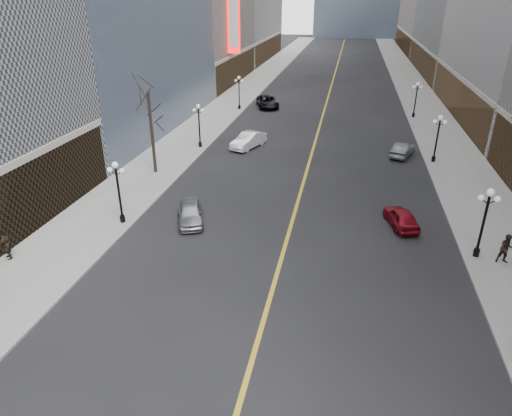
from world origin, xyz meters
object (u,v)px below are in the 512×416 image
at_px(streetlamp_east_2, 438,134).
at_px(car_sb_mid, 401,217).
at_px(car_nb_mid, 248,140).
at_px(streetlamp_west_2, 199,121).
at_px(streetlamp_east_3, 416,96).
at_px(car_nb_near, 190,213).
at_px(streetlamp_west_1, 118,186).
at_px(streetlamp_west_3, 239,89).
at_px(car_nb_far, 268,102).
at_px(streetlamp_east_1, 485,216).
at_px(car_sb_far, 403,150).

xyz_separation_m(streetlamp_east_2, car_sb_mid, (-4.23, -14.46, -2.23)).
distance_m(streetlamp_east_2, car_nb_mid, 18.77).
height_order(streetlamp_east_2, streetlamp_west_2, same).
bearing_deg(streetlamp_west_2, streetlamp_east_3, 37.33).
relative_size(streetlamp_east_3, car_sb_mid, 1.15).
bearing_deg(streetlamp_east_3, car_nb_near, -118.58).
height_order(streetlamp_east_3, streetlamp_west_1, same).
bearing_deg(streetlamp_west_3, streetlamp_east_3, 0.00).
distance_m(streetlamp_west_1, car_sb_mid, 19.82).
xyz_separation_m(car_nb_far, car_sb_mid, (15.73, -34.75, -0.14)).
distance_m(car_nb_mid, car_nb_far, 19.17).
bearing_deg(streetlamp_west_1, car_nb_near, 14.72).
height_order(streetlamp_east_1, streetlamp_east_2, same).
bearing_deg(car_sb_far, car_nb_near, 67.94).
relative_size(car_nb_near, car_nb_far, 0.73).
relative_size(streetlamp_east_2, car_nb_near, 1.05).
relative_size(car_nb_near, car_nb_mid, 0.88).
bearing_deg(streetlamp_east_3, car_sb_mid, -97.42).
bearing_deg(car_sb_mid, car_nb_near, -5.57).
bearing_deg(car_nb_mid, streetlamp_west_3, 126.86).
relative_size(car_nb_mid, car_sb_mid, 1.24).
bearing_deg(car_sb_mid, car_nb_far, -80.18).
distance_m(streetlamp_west_3, car_nb_far, 4.79).
bearing_deg(car_nb_far, streetlamp_east_1, -80.68).
xyz_separation_m(streetlamp_east_1, streetlamp_east_2, (0.00, 18.00, 0.00)).
height_order(streetlamp_east_1, car_sb_mid, streetlamp_east_1).
xyz_separation_m(streetlamp_west_1, car_nb_far, (3.65, 38.29, -2.09)).
bearing_deg(streetlamp_west_3, streetlamp_west_1, -90.00).
xyz_separation_m(streetlamp_west_2, car_nb_near, (4.65, -16.78, -2.17)).
bearing_deg(car_nb_mid, car_sb_mid, -26.97).
height_order(car_nb_near, car_sb_mid, car_nb_near).
relative_size(streetlamp_west_1, car_sb_mid, 1.15).
relative_size(streetlamp_east_2, car_nb_mid, 0.92).
relative_size(streetlamp_east_2, car_sb_mid, 1.15).
distance_m(streetlamp_east_1, car_nb_mid, 26.80).
xyz_separation_m(streetlamp_east_1, car_nb_near, (-18.95, 1.22, -2.17)).
height_order(streetlamp_west_3, car_nb_near, streetlamp_west_3).
bearing_deg(car_nb_near, streetlamp_east_2, 20.72).
height_order(car_nb_far, car_sb_mid, car_nb_far).
xyz_separation_m(streetlamp_west_1, streetlamp_west_2, (0.00, 18.00, 0.00)).
height_order(car_nb_near, car_nb_far, car_nb_far).
distance_m(streetlamp_east_1, streetlamp_east_3, 36.00).
height_order(streetlamp_west_1, streetlamp_west_3, same).
height_order(streetlamp_east_2, car_sb_far, streetlamp_east_2).
relative_size(streetlamp_east_3, streetlamp_west_3, 1.00).
bearing_deg(streetlamp_west_1, streetlamp_west_2, 90.00).
bearing_deg(streetlamp_west_3, car_sb_mid, -59.17).
distance_m(car_nb_far, car_sb_far, 25.49).
relative_size(streetlamp_west_2, car_sb_far, 1.06).
bearing_deg(car_nb_far, streetlamp_east_2, -63.69).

